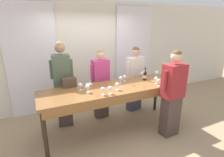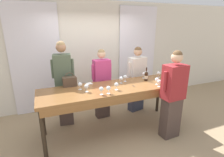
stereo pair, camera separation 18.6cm
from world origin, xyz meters
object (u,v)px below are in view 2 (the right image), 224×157
at_px(wine_bottle, 146,76).
at_px(wine_glass_back_right, 121,79).
at_px(wine_glass_center_left, 146,73).
at_px(handbag, 70,81).
at_px(wine_glass_center_right, 116,85).
at_px(guest_olive_jacket, 64,83).
at_px(tasting_bar, 114,91).
at_px(wine_glass_front_mid, 159,73).
at_px(wine_glass_back_mid, 157,80).
at_px(wine_glass_front_left, 86,87).
at_px(guest_cream_sweater, 137,79).
at_px(wine_glass_by_handbag, 144,74).
at_px(wine_glass_back_left, 101,89).
at_px(wine_glass_front_right, 159,82).
at_px(wine_glass_by_bottle, 80,85).
at_px(wine_glass_near_host, 125,77).
at_px(host_pouring, 173,95).
at_px(wine_glass_center_mid, 108,88).
at_px(guest_pink_top, 102,84).

xyz_separation_m(wine_bottle, wine_glass_back_right, (-0.59, 0.05, -0.01)).
xyz_separation_m(wine_bottle, wine_glass_center_left, (0.18, 0.26, -0.01)).
distance_m(handbag, wine_glass_back_right, 1.07).
xyz_separation_m(wine_glass_center_left, wine_glass_center_right, (-1.02, -0.55, 0.00)).
bearing_deg(guest_olive_jacket, tasting_bar, -36.97).
height_order(wine_glass_front_mid, wine_glass_back_mid, same).
xyz_separation_m(wine_glass_front_left, guest_cream_sweater, (1.48, 0.71, -0.23)).
height_order(wine_glass_back_mid, wine_glass_by_handbag, same).
relative_size(wine_glass_center_left, wine_glass_back_mid, 1.00).
bearing_deg(wine_glass_front_left, guest_olive_jacket, 114.45).
bearing_deg(wine_glass_back_mid, wine_glass_back_left, -175.84).
relative_size(wine_glass_front_right, wine_glass_by_handbag, 1.00).
bearing_deg(wine_glass_by_handbag, guest_cream_sweater, 85.18).
height_order(wine_glass_by_bottle, wine_glass_by_handbag, same).
bearing_deg(wine_bottle, wine_glass_back_mid, -78.34).
relative_size(handbag, wine_glass_near_host, 1.95).
xyz_separation_m(wine_glass_back_left, wine_glass_by_handbag, (1.24, 0.58, 0.00)).
height_order(tasting_bar, wine_glass_by_handbag, wine_glass_by_handbag).
bearing_deg(wine_glass_near_host, wine_glass_back_right, -151.85).
bearing_deg(guest_cream_sweater, wine_glass_by_bottle, -160.63).
relative_size(wine_glass_center_right, wine_glass_by_handbag, 1.00).
bearing_deg(wine_glass_back_mid, wine_glass_by_handbag, 91.22).
bearing_deg(host_pouring, wine_glass_center_right, 155.83).
relative_size(wine_glass_back_left, wine_glass_by_bottle, 1.00).
distance_m(wine_glass_center_right, guest_cream_sweater, 1.26).
height_order(wine_glass_center_mid, wine_glass_back_mid, same).
bearing_deg(wine_glass_back_left, wine_bottle, 18.56).
bearing_deg(wine_glass_front_mid, wine_glass_center_right, -163.24).
height_order(wine_glass_front_right, wine_glass_center_right, same).
xyz_separation_m(wine_glass_back_mid, wine_glass_by_bottle, (-1.55, 0.30, -0.00)).
relative_size(handbag, wine_glass_front_right, 1.95).
distance_m(tasting_bar, wine_glass_center_left, 1.09).
xyz_separation_m(tasting_bar, guest_cream_sweater, (0.91, 0.67, -0.05)).
bearing_deg(wine_glass_near_host, wine_glass_front_left, -162.89).
bearing_deg(guest_olive_jacket, wine_glass_center_right, -43.26).
bearing_deg(wine_glass_front_mid, wine_glass_by_bottle, -176.89).
height_order(wine_glass_front_left, guest_cream_sweater, guest_cream_sweater).
bearing_deg(tasting_bar, wine_glass_center_left, 21.39).
relative_size(wine_glass_front_left, host_pouring, 0.08).
distance_m(wine_glass_front_left, wine_glass_back_left, 0.31).
relative_size(tasting_bar, wine_bottle, 9.74).
height_order(wine_glass_front_left, wine_glass_center_mid, same).
bearing_deg(guest_pink_top, wine_glass_front_mid, -19.55).
height_order(tasting_bar, wine_glass_front_mid, wine_glass_front_mid).
bearing_deg(wine_glass_back_mid, wine_glass_by_bottle, 169.07).
bearing_deg(guest_cream_sweater, wine_glass_front_mid, -54.12).
bearing_deg(wine_glass_by_handbag, wine_bottle, -106.69).
relative_size(tasting_bar, wine_glass_center_left, 20.07).
relative_size(guest_olive_jacket, guest_pink_top, 1.12).
bearing_deg(wine_glass_center_left, wine_glass_by_handbag, -144.83).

